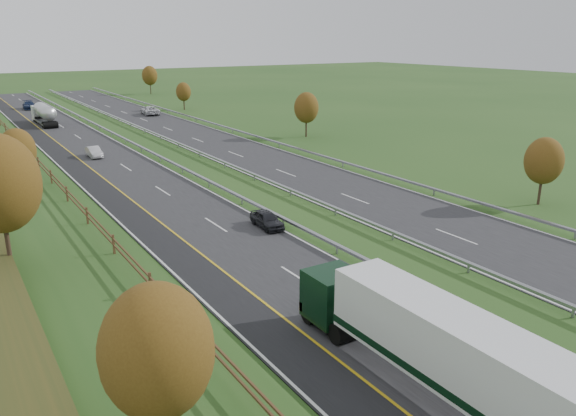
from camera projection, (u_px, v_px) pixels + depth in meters
The scene contains 16 objects.
ground at pixel (195, 167), 63.98m from camera, with size 400.00×400.00×0.00m, color #254719.
near_carriageway at pixel (112, 167), 63.96m from camera, with size 10.50×200.00×0.04m, color black.
far_carriageway at pixel (241, 152), 72.34m from camera, with size 10.50×200.00×0.04m, color black.
hard_shoulder at pixel (78, 171), 62.05m from camera, with size 3.00×200.00×0.04m, color black.
lane_markings at pixel (166, 161), 67.11m from camera, with size 26.75×200.00×0.01m.
fence_left at pixel (29, 152), 58.51m from camera, with size 0.12×189.06×1.20m.
median_barrier_near at pixel (160, 157), 66.68m from camera, with size 0.32×200.00×0.71m.
median_barrier_far at pixel (200, 152), 69.27m from camera, with size 0.32×200.00×0.71m.
outer_barrier_far at pixel (279, 143), 75.11m from camera, with size 0.32×200.00×0.71m.
trees_far at pixel (231, 94), 101.52m from camera, with size 8.45×118.60×7.12m.
box_lorry at pixel (440, 348), 22.47m from camera, with size 2.58×16.28×4.06m.
road_tanker at pixel (44, 114), 94.26m from camera, with size 2.40×11.22×3.46m.
car_dark_near at pixel (267, 219), 43.59m from camera, with size 1.52×3.78×1.29m, color black.
car_silver_mid at pixel (94, 152), 68.98m from camera, with size 1.36×3.91×1.29m, color #B1B0B5.
car_small_far at pixel (29, 105), 114.48m from camera, with size 2.27×5.58×1.62m, color #142040.
car_oncoming at pixel (150, 110), 106.33m from camera, with size 2.69×5.83×1.62m, color silver.
Camera 1 is at (-16.23, -3.62, 14.30)m, focal length 35.00 mm.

